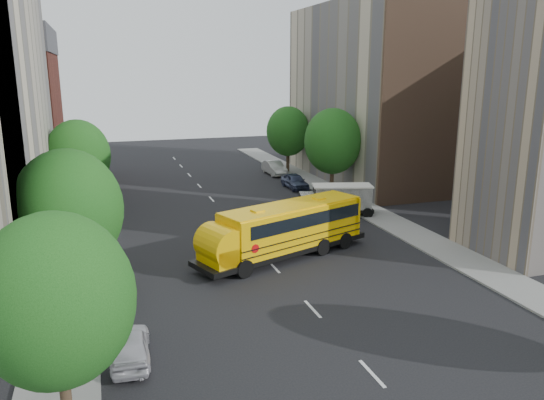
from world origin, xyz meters
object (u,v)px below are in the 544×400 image
street_tree_0 (56,301)px  safari_truck (336,199)px  street_tree_5 (288,131)px  street_tree_1 (69,210)px  street_tree_2 (78,156)px  parked_car_4 (295,181)px  parked_car_0 (130,346)px  school_bus (282,228)px  parked_car_5 (274,168)px  street_tree_4 (333,141)px  parked_car_1 (103,233)px

street_tree_0 → safari_truck: size_ratio=1.20×
street_tree_0 → street_tree_5: bearing=61.2°
street_tree_1 → safari_truck: street_tree_1 is taller
street_tree_2 → parked_car_4: (19.80, 3.88, -4.10)m
street_tree_0 → parked_car_0: (2.20, 3.93, -3.98)m
street_tree_5 → school_bus: 28.49m
safari_truck → parked_car_0: 24.57m
safari_truck → parked_car_5: (0.70, 17.88, -0.57)m
street_tree_5 → street_tree_2: bearing=-151.4°
street_tree_5 → parked_car_4: street_tree_5 is taller
street_tree_5 → parked_car_4: size_ratio=1.76×
street_tree_0 → school_bus: (12.01, 13.47, -2.74)m
street_tree_4 → street_tree_5: street_tree_4 is taller
street_tree_4 → street_tree_0: bearing=-128.2°
street_tree_4 → safari_truck: size_ratio=1.31×
street_tree_4 → parked_car_0: street_tree_4 is taller
street_tree_0 → street_tree_2: street_tree_2 is taller
street_tree_2 → parked_car_4: street_tree_2 is taller
parked_car_0 → parked_car_4: parked_car_4 is taller
street_tree_5 → parked_car_4: bearing=-105.2°
street_tree_0 → street_tree_1: bearing=90.0°
street_tree_5 → safari_truck: bearing=-97.9°
street_tree_5 → safari_truck: street_tree_5 is taller
street_tree_0 → street_tree_4: (22.00, 28.00, 0.43)m
street_tree_0 → school_bus: size_ratio=0.61×
parked_car_4 → parked_car_5: parked_car_5 is taller
street_tree_1 → safari_truck: (19.44, 11.43, -3.63)m
school_bus → parked_car_5: (8.14, 25.85, -1.14)m
school_bus → parked_car_5: bearing=52.1°
street_tree_0 → school_bus: bearing=48.3°
street_tree_2 → parked_car_0: size_ratio=1.99×
school_bus → parked_car_0: school_bus is taller
street_tree_2 → parked_car_1: size_ratio=1.89×
street_tree_0 → street_tree_5: 45.65m
safari_truck → street_tree_0: bearing=-116.9°
street_tree_1 → school_bus: 12.87m
street_tree_0 → street_tree_2: (0.00, 28.00, 0.19)m
street_tree_1 → street_tree_2: size_ratio=1.03×
street_tree_1 → parked_car_1: 10.98m
street_tree_0 → safari_truck: street_tree_0 is taller
parked_car_0 → parked_car_5: (17.94, 35.39, 0.10)m
street_tree_2 → parked_car_4: 20.59m
street_tree_5 → safari_truck: size_ratio=1.22×
parked_car_0 → parked_car_4: 33.03m
street_tree_0 → street_tree_1: (0.00, 10.00, 0.31)m
street_tree_4 → parked_car_5: street_tree_4 is taller
parked_car_4 → parked_car_5: (0.34, 7.44, 0.03)m
school_bus → parked_car_1: school_bus is taller
parked_car_5 → parked_car_4: bearing=-94.2°
street_tree_4 → school_bus: size_ratio=0.66×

